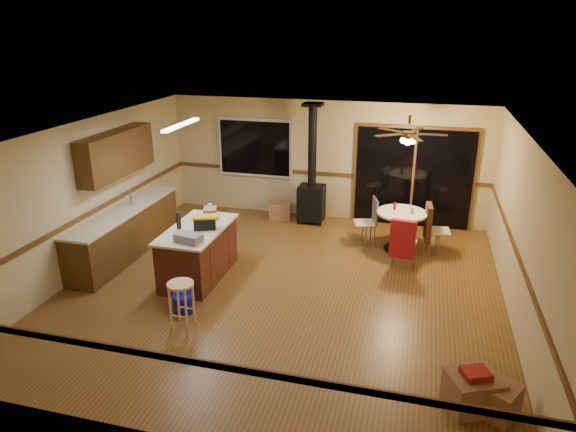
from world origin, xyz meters
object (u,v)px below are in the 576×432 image
(toolbox_grey, at_px, (188,238))
(dining_table, at_px, (401,224))
(box_corner_a, at_px, (473,392))
(toolbox_black, at_px, (205,223))
(box_under_window, at_px, (280,210))
(chair_left, at_px, (370,216))
(bar_stool, at_px, (182,305))
(chair_right, at_px, (430,223))
(blue_bucket, at_px, (184,303))
(wood_stove, at_px, (312,191))
(box_corner_b, at_px, (495,398))
(chair_near, at_px, (403,239))
(kitchen_island, at_px, (198,252))

(toolbox_grey, xyz_separation_m, dining_table, (3.15, 2.60, -0.43))
(dining_table, distance_m, box_corner_a, 4.38)
(toolbox_grey, relative_size, toolbox_black, 1.19)
(box_under_window, bearing_deg, chair_left, -24.08)
(toolbox_grey, height_order, bar_stool, toolbox_grey)
(toolbox_black, distance_m, chair_right, 4.20)
(blue_bucket, bearing_deg, wood_stove, 75.82)
(bar_stool, relative_size, box_under_window, 1.46)
(bar_stool, relative_size, box_corner_b, 1.46)
(wood_stove, relative_size, dining_table, 2.66)
(chair_left, bearing_deg, wood_stove, 147.01)
(chair_right, bearing_deg, box_corner_b, -79.89)
(toolbox_black, relative_size, dining_table, 0.37)
(box_corner_a, distance_m, box_corner_b, 0.23)
(box_corner_a, bearing_deg, toolbox_black, 151.97)
(box_corner_b, bearing_deg, box_corner_a, 175.44)
(bar_stool, xyz_separation_m, box_corner_b, (4.14, -0.74, -0.15))
(box_corner_a, bearing_deg, box_corner_b, -4.56)
(bar_stool, distance_m, dining_table, 4.54)
(chair_near, bearing_deg, bar_stool, -137.99)
(toolbox_black, bearing_deg, kitchen_island, -177.01)
(blue_bucket, relative_size, chair_right, 0.48)
(kitchen_island, bearing_deg, chair_right, 28.53)
(dining_table, bearing_deg, kitchen_island, -148.19)
(dining_table, height_order, chair_near, chair_near)
(bar_stool, distance_m, chair_right, 4.91)
(toolbox_grey, bearing_deg, chair_near, 28.03)
(kitchen_island, xyz_separation_m, bar_stool, (0.41, -1.50, -0.11))
(dining_table, xyz_separation_m, chair_left, (-0.60, 0.13, 0.06))
(kitchen_island, bearing_deg, box_under_window, 79.61)
(chair_right, bearing_deg, chair_near, -115.94)
(toolbox_grey, height_order, chair_near, toolbox_grey)
(chair_right, bearing_deg, kitchen_island, -151.47)
(chair_right, bearing_deg, blue_bucket, -138.06)
(kitchen_island, bearing_deg, dining_table, 31.81)
(kitchen_island, distance_m, chair_right, 4.31)
(chair_left, height_order, chair_right, same)
(bar_stool, bearing_deg, chair_near, 42.01)
(chair_near, relative_size, box_corner_b, 1.49)
(toolbox_black, distance_m, bar_stool, 1.66)
(kitchen_island, xyz_separation_m, blue_bucket, (0.25, -1.12, -0.31))
(chair_right, bearing_deg, box_under_window, 162.09)
(wood_stove, bearing_deg, chair_right, -21.70)
(kitchen_island, xyz_separation_m, wood_stove, (1.30, 3.05, 0.28))
(wood_stove, distance_m, box_corner_b, 6.23)
(chair_left, relative_size, box_corner_b, 1.10)
(chair_left, distance_m, chair_right, 1.12)
(chair_near, distance_m, box_corner_a, 3.52)
(box_under_window, bearing_deg, dining_table, -21.64)
(wood_stove, xyz_separation_m, toolbox_grey, (-1.18, -3.62, 0.24))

